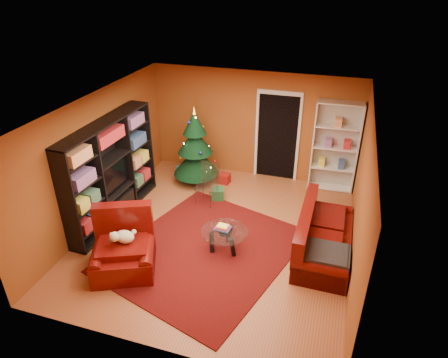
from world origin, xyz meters
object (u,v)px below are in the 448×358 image
(media_unit, at_px, (111,171))
(gift_box_red, at_px, (225,179))
(acrylic_chair, at_px, (206,187))
(coffee_table, at_px, (225,240))
(sofa, at_px, (325,233))
(christmas_tree, at_px, (195,147))
(gift_box_green, at_px, (218,194))
(armchair, at_px, (123,249))
(gift_box_teal, at_px, (185,172))
(dog, at_px, (125,237))
(white_bookshelf, at_px, (335,147))
(rug, at_px, (205,251))

(media_unit, bearing_deg, gift_box_red, 50.60)
(acrylic_chair, bearing_deg, gift_box_red, 91.76)
(media_unit, relative_size, coffee_table, 3.16)
(media_unit, distance_m, sofa, 4.34)
(gift_box_red, height_order, sofa, sofa)
(christmas_tree, bearing_deg, gift_box_green, -39.84)
(gift_box_green, xyz_separation_m, armchair, (-0.81, -2.71, 0.30))
(gift_box_green, height_order, sofa, sofa)
(gift_box_teal, relative_size, coffee_table, 0.39)
(christmas_tree, height_order, gift_box_teal, christmas_tree)
(acrylic_chair, bearing_deg, coffee_table, -51.46)
(dog, xyz_separation_m, coffee_table, (1.48, 0.94, -0.42))
(gift_box_teal, xyz_separation_m, armchair, (0.26, -3.42, 0.27))
(armchair, xyz_separation_m, acrylic_chair, (0.63, 2.47, -0.01))
(dog, distance_m, coffee_table, 1.80)
(acrylic_chair, bearing_deg, media_unit, -141.23)
(christmas_tree, distance_m, gift_box_red, 1.07)
(gift_box_green, bearing_deg, sofa, -26.53)
(christmas_tree, relative_size, gift_box_teal, 5.77)
(media_unit, height_order, sofa, media_unit)
(armchair, xyz_separation_m, sofa, (3.26, 1.49, 0.00))
(dog, distance_m, acrylic_chair, 2.49)
(media_unit, relative_size, christmas_tree, 1.42)
(christmas_tree, relative_size, white_bookshelf, 0.89)
(rug, relative_size, coffee_table, 3.89)
(gift_box_red, distance_m, sofa, 3.22)
(gift_box_teal, bearing_deg, christmas_tree, -14.43)
(dog, relative_size, sofa, 0.20)
(christmas_tree, xyz_separation_m, gift_box_teal, (-0.32, 0.08, -0.77))
(rug, bearing_deg, dog, -144.62)
(media_unit, xyz_separation_m, gift_box_green, (1.85, 1.24, -0.91))
(rug, bearing_deg, christmas_tree, 113.98)
(gift_box_red, distance_m, armchair, 3.56)
(rug, relative_size, white_bookshelf, 1.55)
(gift_box_red, bearing_deg, white_bookshelf, 11.89)
(white_bookshelf, distance_m, armchair, 5.14)
(white_bookshelf, height_order, coffee_table, white_bookshelf)
(gift_box_teal, height_order, dog, dog)
(coffee_table, distance_m, acrylic_chair, 1.72)
(armchair, relative_size, dog, 2.80)
(rug, bearing_deg, white_bookshelf, 56.90)
(rug, xyz_separation_m, sofa, (2.10, 0.62, 0.43))
(gift_box_teal, relative_size, acrylic_chair, 0.39)
(christmas_tree, bearing_deg, dog, -90.60)
(coffee_table, bearing_deg, white_bookshelf, 60.56)
(christmas_tree, relative_size, gift_box_red, 8.10)
(white_bookshelf, bearing_deg, sofa, -90.60)
(sofa, bearing_deg, media_unit, 90.82)
(coffee_table, bearing_deg, rug, -158.92)
(gift_box_green, height_order, acrylic_chair, acrylic_chair)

